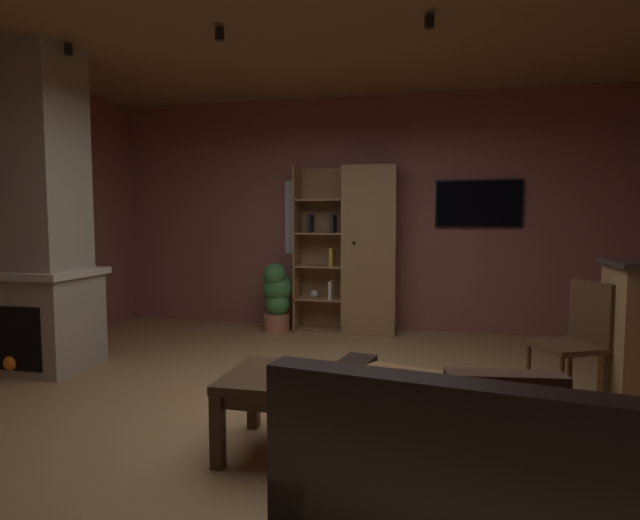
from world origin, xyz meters
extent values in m
cube|color=#A37A4C|center=(0.00, 0.00, -0.01)|extent=(6.40, 5.80, 0.02)
cube|color=#8E544C|center=(0.00, 2.93, 1.43)|extent=(6.52, 0.06, 2.86)
cube|color=white|center=(-0.67, 2.90, 1.38)|extent=(0.68, 0.01, 0.92)
cube|color=tan|center=(-2.65, 0.52, 0.43)|extent=(0.90, 0.70, 0.85)
cube|color=tan|center=(-2.65, 0.52, 1.85)|extent=(0.77, 0.60, 2.01)
cube|color=beige|center=(-2.65, 0.52, 0.88)|extent=(0.98, 0.78, 0.06)
cube|color=black|center=(-2.65, 0.19, 0.36)|extent=(0.63, 0.08, 0.55)
sphere|color=orange|center=(-2.65, 0.18, 0.14)|extent=(0.14, 0.14, 0.14)
cube|color=#997047|center=(0.10, 2.65, 0.99)|extent=(0.63, 0.38, 1.98)
cube|color=#997047|center=(-0.51, 2.83, 0.99)|extent=(0.58, 0.02, 1.98)
cube|color=#997047|center=(-0.79, 2.65, 0.99)|extent=(0.02, 0.38, 1.98)
sphere|color=black|center=(-0.06, 2.45, 1.09)|extent=(0.04, 0.04, 0.04)
cube|color=#997047|center=(-0.51, 2.65, 0.01)|extent=(0.58, 0.38, 0.02)
cube|color=#997047|center=(-0.51, 2.65, 0.40)|extent=(0.58, 0.38, 0.02)
cube|color=#997047|center=(-0.51, 2.65, 0.79)|extent=(0.58, 0.38, 0.02)
cube|color=#997047|center=(-0.51, 2.65, 1.19)|extent=(0.58, 0.38, 0.02)
cube|color=#997047|center=(-0.51, 2.65, 1.59)|extent=(0.58, 0.38, 0.02)
cube|color=black|center=(-0.61, 2.59, 1.31)|extent=(0.04, 0.23, 0.22)
cube|color=black|center=(-0.33, 2.59, 1.31)|extent=(0.05, 0.23, 0.22)
cube|color=gold|center=(-0.34, 2.59, 0.91)|extent=(0.04, 0.23, 0.21)
cube|color=beige|center=(-0.35, 2.59, 0.51)|extent=(0.04, 0.23, 0.21)
sphere|color=beige|center=(-0.58, 2.65, 0.45)|extent=(0.10, 0.10, 0.10)
cube|color=black|center=(1.17, -1.45, 0.21)|extent=(1.78, 1.19, 0.42)
cube|color=black|center=(1.10, -1.83, 0.63)|extent=(1.64, 0.43, 0.42)
cube|color=black|center=(0.44, -1.32, 0.34)|extent=(0.31, 0.92, 0.67)
cube|color=olive|center=(0.78, -1.37, 0.55)|extent=(0.43, 0.29, 0.39)
cube|color=olive|center=(1.01, -1.46, 0.54)|extent=(0.46, 0.24, 0.41)
cube|color=#AD3D2D|center=(0.91, -1.60, 0.56)|extent=(0.47, 0.34, 0.42)
cube|color=brown|center=(1.14, -1.51, 0.58)|extent=(0.45, 0.22, 0.43)
cube|color=brown|center=(0.89, -1.36, 0.51)|extent=(0.46, 0.32, 0.32)
cube|color=#4C331E|center=(0.03, -0.65, 0.44)|extent=(0.69, 0.65, 0.05)
cube|color=#4C331E|center=(0.03, -0.65, 0.38)|extent=(0.62, 0.59, 0.08)
cube|color=#4C331E|center=(-0.28, -0.94, 0.21)|extent=(0.07, 0.07, 0.42)
cube|color=#4C331E|center=(0.33, -0.94, 0.21)|extent=(0.07, 0.07, 0.42)
cube|color=#4C331E|center=(-0.28, -0.36, 0.21)|extent=(0.07, 0.07, 0.42)
cube|color=#4C331E|center=(0.33, -0.36, 0.21)|extent=(0.07, 0.07, 0.42)
cube|color=beige|center=(0.04, -0.61, 0.48)|extent=(0.13, 0.12, 0.03)
cube|color=#4C331E|center=(1.80, 0.44, 0.46)|extent=(0.56, 0.56, 0.04)
cube|color=#4C331E|center=(1.97, 0.52, 0.70)|extent=(0.21, 0.38, 0.44)
cylinder|color=#4C331E|center=(1.56, 0.52, 0.23)|extent=(0.04, 0.04, 0.46)
cylinder|color=#4C331E|center=(1.72, 0.20, 0.23)|extent=(0.04, 0.04, 0.46)
cylinder|color=#4C331E|center=(1.88, 0.68, 0.23)|extent=(0.04, 0.04, 0.46)
cylinder|color=#4C331E|center=(2.04, 0.36, 0.23)|extent=(0.04, 0.04, 0.46)
cylinder|color=#B77051|center=(-1.01, 2.47, 0.11)|extent=(0.32, 0.32, 0.22)
sphere|color=#3D7F3D|center=(-0.99, 2.48, 0.33)|extent=(0.29, 0.29, 0.29)
sphere|color=#3D7F3D|center=(-1.00, 2.51, 0.52)|extent=(0.36, 0.36, 0.36)
sphere|color=#3D7F3D|center=(-1.02, 2.46, 0.69)|extent=(0.29, 0.29, 0.29)
cube|color=black|center=(1.34, 2.87, 1.54)|extent=(0.98, 0.05, 0.55)
cube|color=black|center=(1.34, 2.84, 1.54)|extent=(0.94, 0.01, 0.51)
cylinder|color=black|center=(-2.18, 0.43, 2.79)|extent=(0.07, 0.07, 0.09)
cylinder|color=black|center=(-0.78, 0.35, 2.79)|extent=(0.07, 0.07, 0.09)
cylinder|color=black|center=(0.80, 0.45, 2.79)|extent=(0.07, 0.07, 0.09)
camera|label=1|loc=(0.88, -3.54, 1.37)|focal=29.49mm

